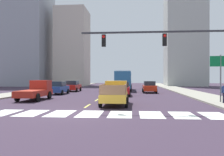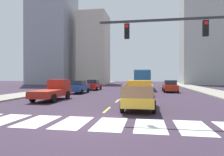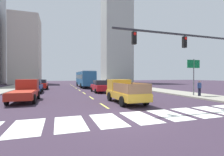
# 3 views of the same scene
# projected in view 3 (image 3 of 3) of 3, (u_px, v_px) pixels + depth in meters

# --- Properties ---
(ground_plane) EXTENTS (160.00, 160.00, 0.00)m
(ground_plane) POSITION_uv_depth(u_px,v_px,m) (124.00, 119.00, 8.75)
(ground_plane) COLOR #352838
(sidewalk_right) EXTENTS (3.86, 110.00, 0.15)m
(sidewalk_right) POSITION_uv_depth(u_px,v_px,m) (146.00, 88.00, 29.55)
(sidewalk_right) COLOR gray
(sidewalk_right) RESTS_ON ground
(crosswalk_stripe_2) EXTENTS (1.42, 2.81, 0.01)m
(crosswalk_stripe_2) POSITION_uv_depth(u_px,v_px,m) (26.00, 127.00, 7.26)
(crosswalk_stripe_2) COLOR silver
(crosswalk_stripe_2) RESTS_ON ground
(crosswalk_stripe_3) EXTENTS (1.42, 2.81, 0.01)m
(crosswalk_stripe_3) POSITION_uv_depth(u_px,v_px,m) (70.00, 123.00, 7.86)
(crosswalk_stripe_3) COLOR silver
(crosswalk_stripe_3) RESTS_ON ground
(crosswalk_stripe_4) EXTENTS (1.42, 2.81, 0.01)m
(crosswalk_stripe_4) POSITION_uv_depth(u_px,v_px,m) (107.00, 120.00, 8.45)
(crosswalk_stripe_4) COLOR silver
(crosswalk_stripe_4) RESTS_ON ground
(crosswalk_stripe_5) EXTENTS (1.42, 2.81, 0.01)m
(crosswalk_stripe_5) POSITION_uv_depth(u_px,v_px,m) (140.00, 117.00, 9.04)
(crosswalk_stripe_5) COLOR silver
(crosswalk_stripe_5) RESTS_ON ground
(crosswalk_stripe_6) EXTENTS (1.42, 2.81, 0.01)m
(crosswalk_stripe_6) POSITION_uv_depth(u_px,v_px,m) (169.00, 115.00, 9.64)
(crosswalk_stripe_6) COLOR silver
(crosswalk_stripe_6) RESTS_ON ground
(crosswalk_stripe_7) EXTENTS (1.42, 2.81, 0.01)m
(crosswalk_stripe_7) POSITION_uv_depth(u_px,v_px,m) (194.00, 112.00, 10.23)
(crosswalk_stripe_7) COLOR silver
(crosswalk_stripe_7) RESTS_ON ground
(crosswalk_stripe_8) EXTENTS (1.42, 2.81, 0.01)m
(crosswalk_stripe_8) POSITION_uv_depth(u_px,v_px,m) (216.00, 110.00, 10.82)
(crosswalk_stripe_8) COLOR silver
(crosswalk_stripe_8) RESTS_ON ground
(lane_dash_0) EXTENTS (0.16, 2.40, 0.01)m
(lane_dash_0) POSITION_uv_depth(u_px,v_px,m) (104.00, 106.00, 12.54)
(lane_dash_0) COLOR #D3D052
(lane_dash_0) RESTS_ON ground
(lane_dash_1) EXTENTS (0.16, 2.40, 0.01)m
(lane_dash_1) POSITION_uv_depth(u_px,v_px,m) (91.00, 98.00, 17.29)
(lane_dash_1) COLOR #D3D052
(lane_dash_1) RESTS_ON ground
(lane_dash_2) EXTENTS (0.16, 2.40, 0.01)m
(lane_dash_2) POSITION_uv_depth(u_px,v_px,m) (84.00, 93.00, 22.03)
(lane_dash_2) COLOR #D3D052
(lane_dash_2) RESTS_ON ground
(lane_dash_3) EXTENTS (0.16, 2.40, 0.01)m
(lane_dash_3) POSITION_uv_depth(u_px,v_px,m) (79.00, 90.00, 26.77)
(lane_dash_3) COLOR #D3D052
(lane_dash_3) RESTS_ON ground
(lane_dash_4) EXTENTS (0.16, 2.40, 0.01)m
(lane_dash_4) POSITION_uv_depth(u_px,v_px,m) (76.00, 88.00, 31.52)
(lane_dash_4) COLOR #D3D052
(lane_dash_4) RESTS_ON ground
(lane_dash_5) EXTENTS (0.16, 2.40, 0.01)m
(lane_dash_5) POSITION_uv_depth(u_px,v_px,m) (74.00, 87.00, 36.26)
(lane_dash_5) COLOR #D3D052
(lane_dash_5) RESTS_ON ground
(lane_dash_6) EXTENTS (0.16, 2.40, 0.01)m
(lane_dash_6) POSITION_uv_depth(u_px,v_px,m) (72.00, 85.00, 41.01)
(lane_dash_6) COLOR #D3D052
(lane_dash_6) RESTS_ON ground
(lane_dash_7) EXTENTS (0.16, 2.40, 0.01)m
(lane_dash_7) POSITION_uv_depth(u_px,v_px,m) (70.00, 84.00, 45.75)
(lane_dash_7) COLOR #D3D052
(lane_dash_7) RESTS_ON ground
(pickup_stakebed) EXTENTS (2.18, 5.20, 1.96)m
(pickup_stakebed) POSITION_uv_depth(u_px,v_px,m) (124.00, 91.00, 14.29)
(pickup_stakebed) COLOR gold
(pickup_stakebed) RESTS_ON ground
(pickup_dark) EXTENTS (2.18, 5.20, 1.96)m
(pickup_dark) POSITION_uv_depth(u_px,v_px,m) (25.00, 91.00, 15.04)
(pickup_dark) COLOR #A82217
(pickup_dark) RESTS_ON ground
(city_bus) EXTENTS (2.72, 10.80, 3.32)m
(city_bus) POSITION_uv_depth(u_px,v_px,m) (85.00, 78.00, 34.20)
(city_bus) COLOR #276090
(city_bus) RESTS_ON ground
(sedan_near_right) EXTENTS (2.02, 4.40, 1.72)m
(sedan_near_right) POSITION_uv_depth(u_px,v_px,m) (112.00, 84.00, 30.09)
(sedan_near_right) COLOR red
(sedan_near_right) RESTS_ON ground
(sedan_mid) EXTENTS (2.02, 4.40, 1.72)m
(sedan_mid) POSITION_uv_depth(u_px,v_px,m) (34.00, 87.00, 22.33)
(sedan_mid) COLOR navy
(sedan_mid) RESTS_ON ground
(sedan_far) EXTENTS (2.02, 4.40, 1.72)m
(sedan_far) POSITION_uv_depth(u_px,v_px,m) (42.00, 84.00, 28.56)
(sedan_far) COLOR red
(sedan_far) RESTS_ON ground
(sedan_near_left) EXTENTS (2.02, 4.40, 1.72)m
(sedan_near_left) POSITION_uv_depth(u_px,v_px,m) (100.00, 86.00, 23.23)
(sedan_near_left) COLOR red
(sedan_near_left) RESTS_ON ground
(traffic_signal_gantry) EXTENTS (10.61, 0.27, 6.00)m
(traffic_signal_gantry) POSITION_uv_depth(u_px,v_px,m) (197.00, 51.00, 12.80)
(traffic_signal_gantry) COLOR #2D2D33
(traffic_signal_gantry) RESTS_ON ground
(direction_sign_green) EXTENTS (1.70, 0.12, 4.20)m
(direction_sign_green) POSITION_uv_depth(u_px,v_px,m) (194.00, 69.00, 18.31)
(direction_sign_green) COLOR slate
(direction_sign_green) RESTS_ON ground
(pedestrian_waiting) EXTENTS (0.53, 0.34, 1.64)m
(pedestrian_waiting) POSITION_uv_depth(u_px,v_px,m) (199.00, 87.00, 17.68)
(pedestrian_waiting) COLOR #1B1C2F
(pedestrian_waiting) RESTS_ON sidewalk_right
(block_mid_left) EXTENTS (10.02, 7.89, 34.34)m
(block_mid_left) POSITION_uv_depth(u_px,v_px,m) (117.00, 36.00, 59.93)
(block_mid_left) COLOR #AAAEA6
(block_mid_left) RESTS_ON ground
(block_mid_right) EXTENTS (7.96, 9.35, 20.47)m
(block_mid_right) POSITION_uv_depth(u_px,v_px,m) (26.00, 50.00, 50.08)
(block_mid_right) COLOR #BBADA0
(block_mid_right) RESTS_ON ground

